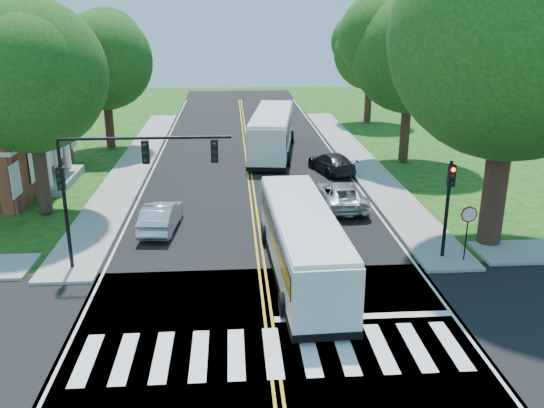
{
  "coord_description": "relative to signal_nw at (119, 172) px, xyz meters",
  "views": [
    {
      "loc": [
        -1.19,
        -16.82,
        10.61
      ],
      "look_at": [
        0.56,
        7.7,
        2.4
      ],
      "focal_mm": 38.0,
      "sensor_mm": 36.0,
      "label": 1
    }
  ],
  "objects": [
    {
      "name": "sidewalk_nw",
      "position": [
        -2.44,
        18.57,
        -4.3
      ],
      "size": [
        2.6,
        40.0,
        0.15
      ],
      "primitive_type": "cube",
      "color": "gray",
      "rests_on": "ground"
    },
    {
      "name": "tree_ne_big",
      "position": [
        16.86,
        1.57,
        5.24
      ],
      "size": [
        10.8,
        10.8,
        14.91
      ],
      "color": "#361E15",
      "rests_on": "ground"
    },
    {
      "name": "bus_follow",
      "position": [
        7.85,
        21.03,
        -2.63
      ],
      "size": [
        4.5,
        12.96,
        3.29
      ],
      "rotation": [
        0.0,
        0.0,
        3.0
      ],
      "color": "silver",
      "rests_on": "road"
    },
    {
      "name": "crosswalk",
      "position": [
        5.86,
        -6.93,
        -4.36
      ],
      "size": [
        12.6,
        3.0,
        0.01
      ],
      "primitive_type": "cube",
      "color": "silver",
      "rests_on": "road"
    },
    {
      "name": "stop_sign",
      "position": [
        14.86,
        -0.45,
        -2.35
      ],
      "size": [
        0.76,
        0.08,
        2.53
      ],
      "color": "black",
      "rests_on": "ground"
    },
    {
      "name": "tree_east_far",
      "position": [
        18.36,
        33.57,
        2.48
      ],
      "size": [
        7.2,
        7.2,
        10.34
      ],
      "color": "#361E15",
      "rests_on": "ground"
    },
    {
      "name": "cross_road",
      "position": [
        5.86,
        -6.43,
        -4.37
      ],
      "size": [
        60.0,
        12.0,
        0.01
      ],
      "primitive_type": "cube",
      "color": "black",
      "rests_on": "ground"
    },
    {
      "name": "hatchback",
      "position": [
        0.98,
        4.64,
        -3.64
      ],
      "size": [
        1.94,
        4.55,
        1.46
      ],
      "primitive_type": "imported",
      "rotation": [
        0.0,
        0.0,
        3.05
      ],
      "color": "silver",
      "rests_on": "road"
    },
    {
      "name": "sidewalk_ne",
      "position": [
        14.16,
        18.57,
        -4.3
      ],
      "size": [
        2.6,
        40.0,
        0.15
      ],
      "primitive_type": "cube",
      "color": "gray",
      "rests_on": "ground"
    },
    {
      "name": "edge_line_w",
      "position": [
        -0.94,
        15.57,
        -4.36
      ],
      "size": [
        0.12,
        70.0,
        0.01
      ],
      "primitive_type": "cube",
      "color": "silver",
      "rests_on": "road"
    },
    {
      "name": "center_line",
      "position": [
        5.86,
        15.57,
        -4.36
      ],
      "size": [
        0.36,
        70.0,
        0.01
      ],
      "primitive_type": "cube",
      "color": "gold",
      "rests_on": "road"
    },
    {
      "name": "ground",
      "position": [
        5.86,
        -6.43,
        -4.38
      ],
      "size": [
        140.0,
        140.0,
        0.0
      ],
      "primitive_type": "plane",
      "color": "#0F3F10",
      "rests_on": "ground"
    },
    {
      "name": "signal_nw",
      "position": [
        0.0,
        0.0,
        0.0
      ],
      "size": [
        7.15,
        0.46,
        5.66
      ],
      "color": "black",
      "rests_on": "ground"
    },
    {
      "name": "signal_ne",
      "position": [
        14.06,
        0.01,
        -1.41
      ],
      "size": [
        0.3,
        0.46,
        4.4
      ],
      "color": "black",
      "rests_on": "ground"
    },
    {
      "name": "road",
      "position": [
        5.86,
        11.57,
        -4.37
      ],
      "size": [
        14.0,
        96.0,
        0.01
      ],
      "primitive_type": "cube",
      "color": "black",
      "rests_on": "ground"
    },
    {
      "name": "suv",
      "position": [
        10.8,
        7.59,
        -3.64
      ],
      "size": [
        2.48,
        5.28,
        1.46
      ],
      "primitive_type": "imported",
      "rotation": [
        0.0,
        0.0,
        3.15
      ],
      "color": "silver",
      "rests_on": "road"
    },
    {
      "name": "tree_west_far",
      "position": [
        -5.14,
        23.57,
        2.62
      ],
      "size": [
        7.6,
        7.6,
        10.67
      ],
      "color": "#361E15",
      "rests_on": "ground"
    },
    {
      "name": "edge_line_e",
      "position": [
        12.66,
        15.57,
        -4.36
      ],
      "size": [
        0.12,
        70.0,
        0.01
      ],
      "primitive_type": "cube",
      "color": "silver",
      "rests_on": "road"
    },
    {
      "name": "dark_sedan",
      "position": [
        11.55,
        15.07,
        -3.67
      ],
      "size": [
        3.13,
        5.12,
        1.39
      ],
      "primitive_type": "imported",
      "rotation": [
        0.0,
        0.0,
        3.41
      ],
      "color": "black",
      "rests_on": "road"
    },
    {
      "name": "tree_east_mid",
      "position": [
        17.36,
        17.57,
        3.48
      ],
      "size": [
        8.4,
        8.4,
        11.93
      ],
      "color": "#361E15",
      "rests_on": "ground"
    },
    {
      "name": "stop_bar",
      "position": [
        9.36,
        -4.83,
        -4.36
      ],
      "size": [
        6.6,
        0.4,
        0.01
      ],
      "primitive_type": "cube",
      "color": "silver",
      "rests_on": "road"
    },
    {
      "name": "tree_west_near",
      "position": [
        -5.64,
        7.57,
        3.15
      ],
      "size": [
        8.0,
        8.0,
        11.4
      ],
      "color": "#361E15",
      "rests_on": "ground"
    },
    {
      "name": "bus_lead",
      "position": [
        7.5,
        -1.13,
        -2.85
      ],
      "size": [
        3.01,
        11.22,
        2.88
      ],
      "rotation": [
        0.0,
        0.0,
        3.18
      ],
      "color": "silver",
      "rests_on": "road"
    }
  ]
}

